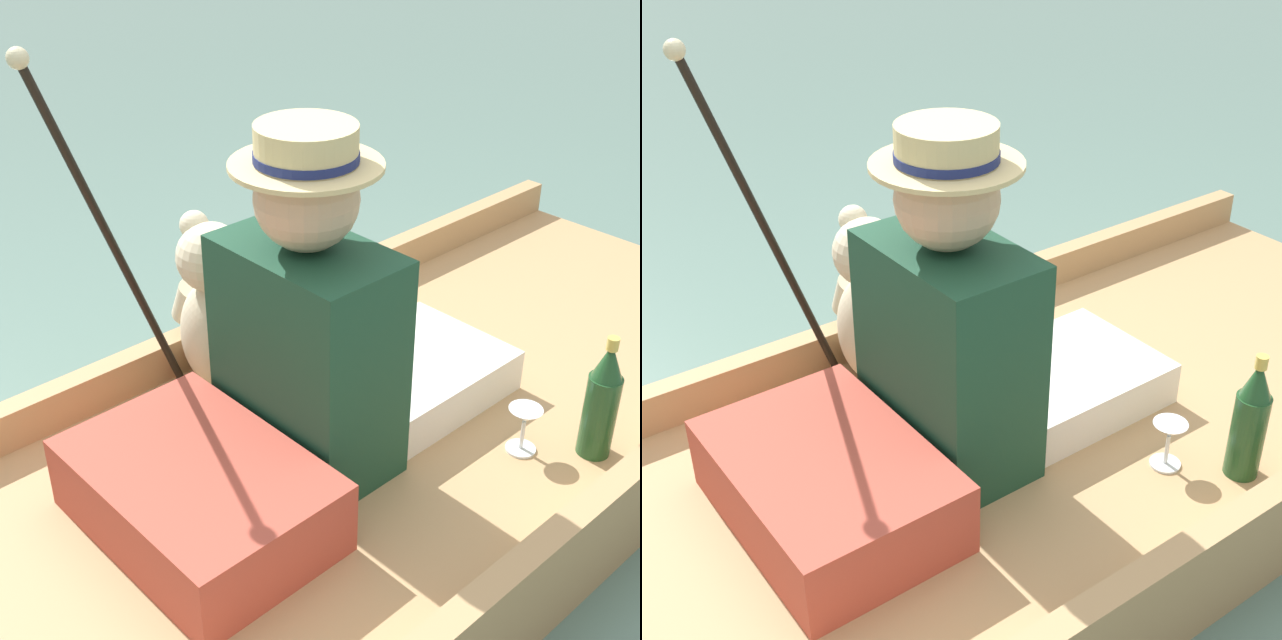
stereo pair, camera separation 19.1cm
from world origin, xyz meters
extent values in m
plane|color=slate|center=(0.00, 0.00, 0.00)|extent=(16.00, 16.00, 0.00)
cube|color=tan|center=(0.00, 0.00, 0.07)|extent=(1.15, 3.17, 0.15)
cube|color=tan|center=(-0.55, 0.00, 0.20)|extent=(0.06, 3.17, 0.10)
cube|color=tan|center=(0.55, 0.00, 0.20)|extent=(0.06, 3.17, 0.10)
cube|color=#B24738|center=(-0.02, -0.32, 0.23)|extent=(0.54, 0.38, 0.17)
cube|color=white|center=(-0.05, 0.35, 0.20)|extent=(0.35, 0.46, 0.11)
cube|color=#19422D|center=(-0.05, 0.01, 0.41)|extent=(0.39, 0.24, 0.53)
cube|color=beige|center=(-0.05, 0.13, 0.45)|extent=(0.04, 0.01, 0.29)
cube|color=white|center=(-0.16, 0.13, 0.47)|extent=(0.02, 0.01, 0.32)
cube|color=white|center=(0.06, 0.13, 0.47)|extent=(0.02, 0.01, 0.32)
sphere|color=tan|center=(-0.05, 0.01, 0.78)|extent=(0.21, 0.21, 0.21)
cylinder|color=#CCB77F|center=(-0.05, 0.01, 0.85)|extent=(0.31, 0.31, 0.01)
cylinder|color=#CCB77F|center=(-0.05, 0.01, 0.89)|extent=(0.20, 0.20, 0.08)
cylinder|color=navy|center=(-0.05, 0.01, 0.86)|extent=(0.21, 0.21, 0.02)
ellipsoid|color=beige|center=(-0.41, 0.03, 0.29)|extent=(0.20, 0.17, 0.30)
sphere|color=beige|center=(-0.41, 0.03, 0.51)|extent=(0.17, 0.17, 0.17)
sphere|color=tan|center=(-0.41, 0.10, 0.50)|extent=(0.07, 0.07, 0.07)
sphere|color=beige|center=(-0.47, 0.03, 0.57)|extent=(0.07, 0.07, 0.07)
sphere|color=beige|center=(-0.35, 0.03, 0.57)|extent=(0.07, 0.07, 0.07)
cylinder|color=beige|center=(-0.52, 0.03, 0.35)|extent=(0.11, 0.08, 0.13)
cylinder|color=beige|center=(-0.31, 0.03, 0.35)|extent=(0.11, 0.08, 0.13)
sphere|color=beige|center=(-0.47, 0.07, 0.18)|extent=(0.08, 0.08, 0.08)
sphere|color=beige|center=(-0.36, 0.07, 0.18)|extent=(0.08, 0.08, 0.08)
cylinder|color=silver|center=(0.28, 0.37, 0.15)|extent=(0.07, 0.07, 0.01)
cylinder|color=silver|center=(0.28, 0.37, 0.19)|extent=(0.01, 0.01, 0.08)
cone|color=silver|center=(0.28, 0.37, 0.24)|extent=(0.08, 0.08, 0.04)
cylinder|color=black|center=(-0.48, -0.19, 0.59)|extent=(0.02, 0.32, 0.89)
sphere|color=beige|center=(-0.48, -0.34, 1.03)|extent=(0.04, 0.04, 0.04)
cylinder|color=#1E4723|center=(0.40, 0.49, 0.25)|extent=(0.08, 0.08, 0.21)
cone|color=#1E4723|center=(0.40, 0.49, 0.40)|extent=(0.07, 0.07, 0.09)
cylinder|color=gold|center=(0.40, 0.49, 0.44)|extent=(0.03, 0.03, 0.03)
camera|label=1|loc=(1.16, -1.09, 1.45)|focal=50.00mm
camera|label=2|loc=(1.29, -0.94, 1.45)|focal=50.00mm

